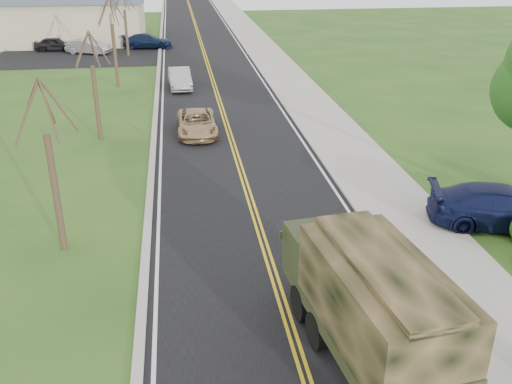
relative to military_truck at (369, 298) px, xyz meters
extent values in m
cube|color=black|center=(-1.63, 37.02, -1.89)|extent=(8.00, 120.00, 0.01)
cube|color=#9E998E|center=(2.52, 37.02, -1.83)|extent=(0.30, 120.00, 0.12)
cube|color=#9E998E|center=(4.27, 37.02, -1.84)|extent=(3.20, 120.00, 0.10)
cube|color=#9E998E|center=(-5.78, 37.02, -1.84)|extent=(0.30, 120.00, 0.10)
cylinder|color=#38281C|center=(-8.63, 7.02, 0.21)|extent=(0.24, 0.24, 4.20)
cylinder|color=#38281C|center=(-8.15, 7.14, 3.23)|extent=(1.01, 0.33, 1.90)
cylinder|color=#38281C|center=(-8.59, 7.63, 3.16)|extent=(0.13, 1.29, 1.74)
cylinder|color=#38281C|center=(-9.09, 7.19, 3.23)|extent=(0.98, 0.43, 1.90)
cylinder|color=#38281C|center=(-9.01, 6.54, 3.16)|extent=(0.79, 1.05, 1.77)
cylinder|color=#38281C|center=(-8.36, 6.60, 3.23)|extent=(0.58, 0.90, 1.90)
cylinder|color=#38281C|center=(-8.63, 19.02, 0.09)|extent=(0.24, 0.24, 3.96)
cylinder|color=#38281C|center=(-8.18, 19.14, 2.94)|extent=(0.96, 0.32, 1.79)
cylinder|color=#38281C|center=(-8.59, 19.60, 2.87)|extent=(0.12, 1.22, 1.65)
cylinder|color=#38281C|center=(-9.06, 19.18, 2.94)|extent=(0.93, 0.41, 1.79)
cylinder|color=#38281C|center=(-8.99, 18.56, 2.87)|extent=(0.75, 0.99, 1.67)
cylinder|color=#38281C|center=(-8.37, 18.63, 2.94)|extent=(0.55, 0.85, 1.80)
cylinder|color=#38281C|center=(-8.63, 31.02, 0.33)|extent=(0.24, 0.24, 4.44)
cylinder|color=#38281C|center=(-8.12, 31.15, 3.53)|extent=(1.07, 0.35, 2.00)
cylinder|color=#38281C|center=(-8.59, 31.67, 3.45)|extent=(0.13, 1.36, 1.84)
cylinder|color=#38281C|center=(-9.11, 31.20, 3.53)|extent=(1.03, 0.46, 2.00)
cylinder|color=#38281C|center=(-9.04, 30.51, 3.45)|extent=(0.83, 1.10, 1.87)
cylinder|color=#38281C|center=(-8.34, 30.58, 3.53)|extent=(0.61, 0.95, 2.01)
cylinder|color=#38281C|center=(-8.63, 43.02, 0.15)|extent=(0.24, 0.24, 4.08)
cylinder|color=#38281C|center=(-9.00, 42.55, 3.01)|extent=(0.77, 1.02, 1.72)
cylinder|color=#38281C|center=(-8.36, 42.61, 3.09)|extent=(0.57, 0.88, 1.85)
cube|color=tan|center=(-17.63, 53.02, 0.21)|extent=(20.00, 12.00, 4.20)
cube|color=black|center=(-11.63, 43.02, -1.88)|extent=(18.00, 10.00, 0.02)
cylinder|color=black|center=(-1.07, 0.64, -1.38)|extent=(0.45, 1.06, 1.03)
cylinder|color=black|center=(0.88, 0.88, -1.38)|extent=(0.45, 1.06, 1.03)
cylinder|color=black|center=(-1.23, 1.94, -1.38)|extent=(0.45, 1.06, 1.03)
cylinder|color=black|center=(0.72, 2.19, -1.38)|extent=(0.45, 1.06, 1.03)
cube|color=#2D341C|center=(-0.03, 0.20, -0.91)|extent=(3.04, 6.79, 0.33)
cube|color=#2D341C|center=(-0.32, 2.58, -0.11)|extent=(2.45, 2.05, 1.31)
cube|color=black|center=(-0.43, 3.41, 0.08)|extent=(2.06, 0.33, 0.66)
cube|color=#2D341C|center=(0.07, -0.59, -0.67)|extent=(2.94, 5.22, 0.14)
cube|color=black|center=(0.07, -0.59, 0.31)|extent=(2.94, 5.22, 1.88)
cube|color=black|center=(0.07, -0.59, 1.29)|extent=(2.10, 5.12, 0.23)
imported|color=tan|center=(-3.40, 19.22, -1.26)|extent=(2.14, 4.59, 1.27)
imported|color=#A5A5A9|center=(-4.12, 29.93, -1.19)|extent=(1.73, 4.36, 1.41)
imported|color=#0F1438|center=(7.42, 6.49, -1.11)|extent=(5.79, 3.55, 1.57)
imported|color=black|center=(-15.70, 46.53, -1.24)|extent=(3.91, 1.79, 1.30)
imported|color=#AAABAF|center=(-12.38, 44.57, -1.21)|extent=(4.37, 3.02, 1.37)
imported|color=#0F1A37|center=(-6.96, 46.76, -1.19)|extent=(4.93, 2.27, 1.40)
camera|label=1|loc=(-4.39, -11.23, 8.11)|focal=40.00mm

